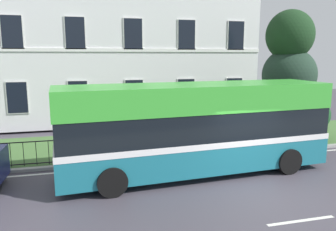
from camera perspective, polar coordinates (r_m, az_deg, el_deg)
The scene contains 6 objects.
ground_plane at distance 12.02m, azimuth 14.02°, elevation -11.22°, with size 60.00×56.00×0.18m.
georgian_townhouse at distance 24.49m, azimuth -7.72°, elevation 16.17°, with size 16.47×9.42×13.45m.
iron_verge_railing at distance 14.05m, azimuth -1.84°, elevation -5.02°, with size 15.12×0.04×0.97m.
evergreen_tree at distance 18.08m, azimuth 20.01°, elevation 4.36°, with size 4.05×4.05×6.45m.
single_decker_bus at distance 12.13m, azimuth 4.87°, elevation -2.06°, with size 10.07×3.06×3.32m.
litter_bin at distance 16.77m, azimuth 17.84°, elevation -2.69°, with size 0.56×0.56×1.17m.
Camera 1 is at (-5.45, -8.83, 4.33)m, focal length 35.46 mm.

